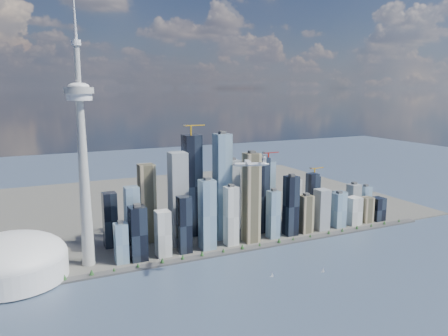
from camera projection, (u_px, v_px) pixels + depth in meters
name	position (u px, v px, depth m)	size (l,w,h in m)	color
ground	(297.00, 301.00, 746.19)	(4000.00, 4000.00, 0.00)	#364860
seawall	(233.00, 252.00, 968.37)	(1100.00, 22.00, 4.00)	#383838
land	(169.00, 204.00, 1369.04)	(1400.00, 900.00, 3.00)	#4C4C47
shoreline_trees	(233.00, 249.00, 967.16)	(960.53, 7.20, 8.80)	#3F2D1E
skyscraper_cluster	(239.00, 203.00, 1055.70)	(736.00, 142.00, 273.20)	black
needle_tower	(82.00, 152.00, 854.18)	(56.00, 56.00, 550.50)	#ABAAA5
dome_stadium	(12.00, 260.00, 821.90)	(200.00, 200.00, 86.00)	white
airplane	(251.00, 164.00, 805.52)	(66.92, 59.92, 16.88)	silver
sailboat_west	(272.00, 275.00, 842.50)	(6.81, 3.89, 9.62)	silver
sailboat_east	(323.00, 271.00, 863.65)	(6.61, 4.08, 9.45)	silver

